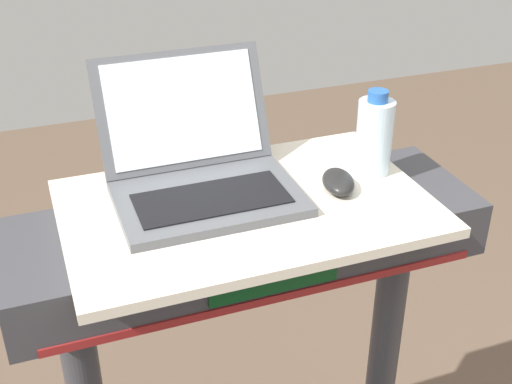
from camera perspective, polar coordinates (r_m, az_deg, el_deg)
The scene contains 4 objects.
desk_board at distance 1.27m, azimuth -0.78°, elevation -1.32°, with size 0.68×0.44×0.02m, color beige.
laptop at distance 1.29m, azimuth -4.71°, elevation 2.01°, with size 0.34×0.33×0.23m.
computer_mouse at distance 1.31m, azimuth 6.92°, elevation 0.86°, with size 0.06×0.10×0.03m, color black.
water_bottle at distance 1.36m, azimuth 9.90°, elevation 4.68°, with size 0.07×0.07×0.17m.
Camera 1 is at (-0.36, -0.33, 1.81)m, focal length 47.70 mm.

